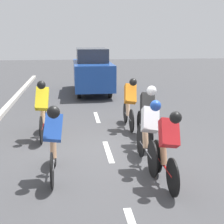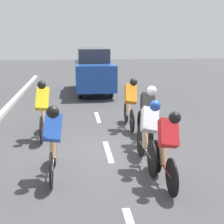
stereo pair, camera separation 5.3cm
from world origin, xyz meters
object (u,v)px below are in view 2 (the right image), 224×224
(cyclist_yellow, at_px, (43,108))
(support_car, at_px, (93,71))
(cyclist_white, at_px, (148,132))
(cyclist_orange, at_px, (130,102))
(cyclist_blue, at_px, (53,139))
(cyclist_black, at_px, (147,113))
(cyclist_red, at_px, (167,146))

(cyclist_yellow, height_order, support_car, support_car)
(cyclist_white, bearing_deg, cyclist_yellow, -43.82)
(cyclist_orange, relative_size, cyclist_yellow, 0.96)
(cyclist_blue, distance_m, cyclist_white, 1.89)
(cyclist_black, xyz_separation_m, support_car, (0.83, -7.52, 0.25))
(cyclist_orange, bearing_deg, cyclist_black, 96.86)
(cyclist_orange, height_order, cyclist_yellow, cyclist_yellow)
(cyclist_orange, distance_m, cyclist_white, 2.82)
(cyclist_blue, bearing_deg, cyclist_orange, -123.31)
(cyclist_blue, distance_m, support_car, 9.32)
(cyclist_black, bearing_deg, cyclist_blue, 37.83)
(cyclist_yellow, distance_m, support_car, 7.00)
(cyclist_black, bearing_deg, cyclist_red, 85.77)
(cyclist_yellow, height_order, cyclist_black, cyclist_yellow)
(cyclist_black, relative_size, support_car, 0.39)
(cyclist_red, distance_m, cyclist_white, 0.82)
(cyclist_red, distance_m, cyclist_black, 2.26)
(cyclist_red, xyz_separation_m, cyclist_black, (-0.17, -2.25, 0.05))
(cyclist_black, bearing_deg, cyclist_yellow, -16.15)
(cyclist_yellow, bearing_deg, support_car, -104.52)
(cyclist_orange, xyz_separation_m, cyclist_black, (-0.17, 1.37, 0.01))
(cyclist_white, xyz_separation_m, support_car, (0.53, -8.96, 0.30))
(cyclist_blue, bearing_deg, support_car, -98.33)
(support_car, bearing_deg, cyclist_yellow, 75.48)
(cyclist_yellow, distance_m, cyclist_blue, 2.48)
(cyclist_red, relative_size, cyclist_black, 0.95)
(cyclist_black, bearing_deg, cyclist_white, 78.06)
(cyclist_black, distance_m, cyclist_white, 1.47)
(cyclist_orange, xyz_separation_m, support_car, (0.67, -6.15, 0.26))
(cyclist_white, bearing_deg, cyclist_black, -101.94)
(cyclist_yellow, relative_size, cyclist_white, 0.99)
(cyclist_red, height_order, cyclist_black, cyclist_black)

